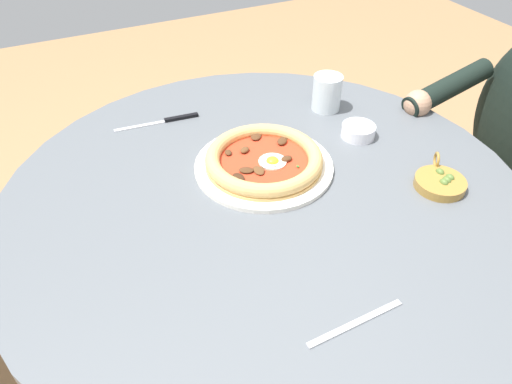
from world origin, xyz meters
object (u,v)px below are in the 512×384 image
Objects in this scene: water_glass at (327,94)px; steak_knife at (169,120)px; olive_pan at (440,182)px; fork_utensil at (356,323)px; dining_table at (264,238)px; ramekin_capers at (358,131)px; pizza_on_plate at (264,161)px.

water_glass is 0.43× the size of steak_knife.
steak_knife is at bearing 40.73° from olive_pan.
fork_utensil is at bearing -174.01° from steak_knife.
water_glass reaches higher than olive_pan.
ramekin_capers reaches higher than dining_table.
ramekin_capers is at bearing -35.40° from fork_utensil.
water_glass is at bearing -58.22° from pizza_on_plate.
pizza_on_plate is at bearing -7.04° from fork_utensil.
pizza_on_plate is at bearing -155.70° from steak_knife.
water_glass is (0.23, -0.29, 0.18)m from dining_table.
dining_table is 9.09× the size of olive_pan.
pizza_on_plate is 2.52× the size of olive_pan.
steak_knife is 1.75× the size of olive_pan.
ramekin_capers is (0.08, -0.29, 0.15)m from dining_table.
fork_utensil is (-0.20, 0.35, -0.01)m from olive_pan.
water_glass is 0.65m from fork_utensil.
water_glass is at bearing -51.62° from dining_table.
olive_pan is at bearing -113.61° from dining_table.
olive_pan reaches higher than ramekin_capers.
pizza_on_plate reaches higher than dining_table.
steak_knife is 1.20× the size of fork_utensil.
ramekin_capers is at bearing -124.52° from steak_knife.
ramekin_capers is at bearing 179.12° from water_glass.
water_glass is 0.75× the size of olive_pan.
fork_utensil is at bearing 172.96° from pizza_on_plate.
ramekin_capers is (0.01, -0.25, -0.00)m from pizza_on_plate.
pizza_on_plate is at bearing 93.17° from ramekin_capers.
fork_utensil is at bearing 120.07° from olive_pan.
steak_knife is (0.12, 0.38, -0.04)m from water_glass.
pizza_on_plate is 0.42m from fork_utensil.
olive_pan is 0.40m from fork_utensil.
steak_knife is 0.46m from ramekin_capers.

